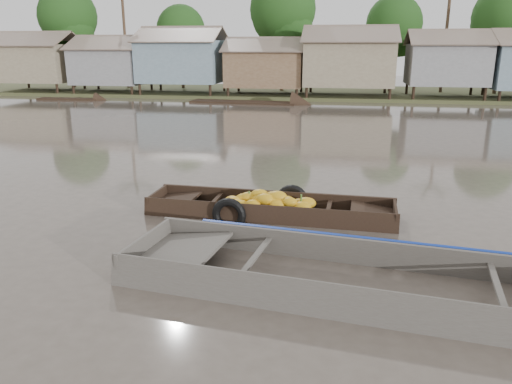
# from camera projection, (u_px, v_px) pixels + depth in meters

# --- Properties ---
(ground) EXTENTS (120.00, 120.00, 0.00)m
(ground) POSITION_uv_depth(u_px,v_px,m) (233.00, 238.00, 10.76)
(ground) COLOR #4D443B
(ground) RESTS_ON ground
(riverbank) EXTENTS (120.00, 12.47, 10.22)m
(riverbank) POSITION_uv_depth(u_px,v_px,m) (356.00, 57.00, 39.50)
(riverbank) COLOR #384723
(riverbank) RESTS_ON ground
(banana_boat) EXTENTS (6.07, 1.68, 0.86)m
(banana_boat) POSITION_uv_depth(u_px,v_px,m) (267.00, 207.00, 12.17)
(banana_boat) COLOR black
(banana_boat) RESTS_ON ground
(viewer_boat) EXTENTS (8.72, 3.32, 0.68)m
(viewer_boat) POSITION_uv_depth(u_px,v_px,m) (369.00, 287.00, 8.40)
(viewer_boat) COLOR #47433C
(viewer_boat) RESTS_ON ground
(distant_boats) EXTENTS (46.98, 14.86, 0.35)m
(distant_boats) POSITION_uv_depth(u_px,v_px,m) (427.00, 112.00, 31.30)
(distant_boats) COLOR black
(distant_boats) RESTS_ON ground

